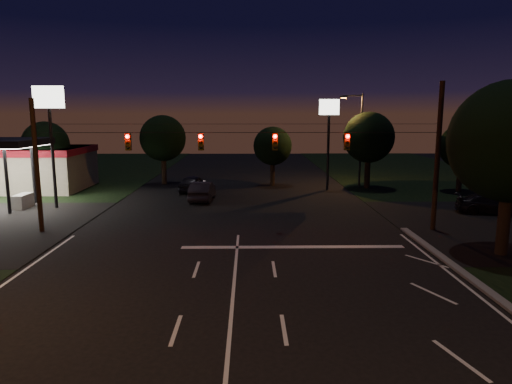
{
  "coord_description": "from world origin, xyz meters",
  "views": [
    {
      "loc": [
        0.64,
        -12.19,
        7.09
      ],
      "look_at": [
        1.02,
        11.63,
        3.0
      ],
      "focal_mm": 32.0,
      "sensor_mm": 36.0,
      "label": 1
    }
  ],
  "objects_px": {
    "utility_pole_right": "(433,230)",
    "car_oncoming_a": "(193,184)",
    "car_oncoming_b": "(202,191)",
    "tree_right_near": "(510,143)",
    "car_cross": "(492,204)"
  },
  "relations": [
    {
      "from": "tree_right_near",
      "to": "car_cross",
      "type": "xyz_separation_m",
      "value": [
        4.48,
        9.34,
        -4.98
      ]
    },
    {
      "from": "utility_pole_right",
      "to": "tree_right_near",
      "type": "relative_size",
      "value": 1.03
    },
    {
      "from": "car_oncoming_a",
      "to": "car_cross",
      "type": "bearing_deg",
      "value": 163.77
    },
    {
      "from": "car_oncoming_a",
      "to": "tree_right_near",
      "type": "bearing_deg",
      "value": 140.59
    },
    {
      "from": "utility_pole_right",
      "to": "car_oncoming_b",
      "type": "relative_size",
      "value": 1.89
    },
    {
      "from": "car_oncoming_b",
      "to": "car_cross",
      "type": "bearing_deg",
      "value": 168.17
    },
    {
      "from": "car_oncoming_b",
      "to": "car_cross",
      "type": "distance_m",
      "value": 21.94
    },
    {
      "from": "car_cross",
      "to": "tree_right_near",
      "type": "bearing_deg",
      "value": 169.56
    },
    {
      "from": "car_oncoming_b",
      "to": "car_cross",
      "type": "height_order",
      "value": "car_oncoming_b"
    },
    {
      "from": "tree_right_near",
      "to": "car_oncoming_a",
      "type": "distance_m",
      "value": 26.75
    },
    {
      "from": "utility_pole_right",
      "to": "car_oncoming_a",
      "type": "height_order",
      "value": "utility_pole_right"
    },
    {
      "from": "car_cross",
      "to": "car_oncoming_a",
      "type": "bearing_deg",
      "value": 81.72
    },
    {
      "from": "car_oncoming_a",
      "to": "car_cross",
      "type": "height_order",
      "value": "car_oncoming_a"
    },
    {
      "from": "utility_pole_right",
      "to": "car_oncoming_a",
      "type": "distance_m",
      "value": 21.86
    },
    {
      "from": "utility_pole_right",
      "to": "car_oncoming_b",
      "type": "bearing_deg",
      "value": 146.55
    }
  ]
}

